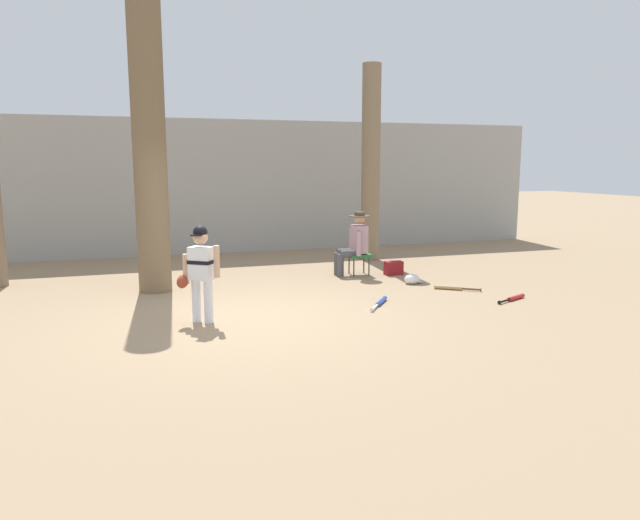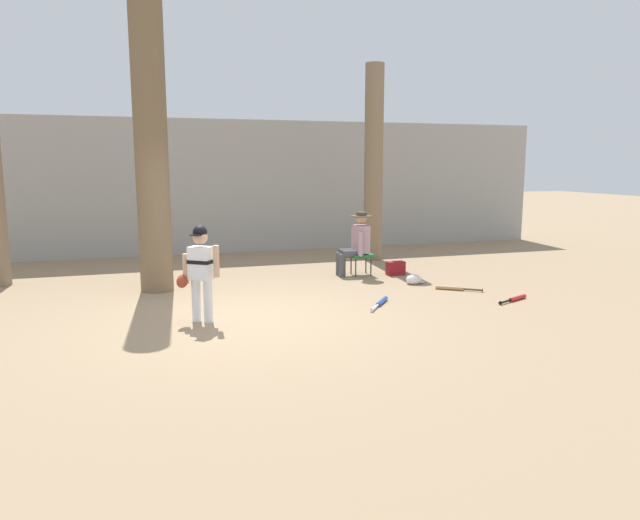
# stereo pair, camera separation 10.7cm
# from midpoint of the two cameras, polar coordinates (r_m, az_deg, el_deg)

# --- Properties ---
(ground_plane) EXTENTS (60.00, 60.00, 0.00)m
(ground_plane) POSITION_cam_midpoint_polar(r_m,az_deg,el_deg) (8.19, -8.00, -5.70)
(ground_plane) COLOR #937A5B
(concrete_back_wall) EXTENTS (18.00, 0.36, 3.11)m
(concrete_back_wall) POSITION_cam_midpoint_polar(r_m,az_deg,el_deg) (14.18, -12.85, 6.84)
(concrete_back_wall) COLOR #9E9E99
(concrete_back_wall) RESTS_ON ground
(tree_near_player) EXTENTS (0.79, 0.79, 4.94)m
(tree_near_player) POSITION_cam_midpoint_polar(r_m,az_deg,el_deg) (10.08, -16.31, 8.81)
(tree_near_player) COLOR brown
(tree_near_player) RESTS_ON ground
(tree_behind_spectator) EXTENTS (0.53, 0.53, 4.31)m
(tree_behind_spectator) POSITION_cam_midpoint_polar(r_m,az_deg,el_deg) (12.99, 4.65, 8.38)
(tree_behind_spectator) COLOR #7F6B51
(tree_behind_spectator) RESTS_ON ground
(young_ballplayer) EXTENTS (0.59, 0.40, 1.31)m
(young_ballplayer) POSITION_cam_midpoint_polar(r_m,az_deg,el_deg) (7.99, -11.84, -0.71)
(young_ballplayer) COLOR white
(young_ballplayer) RESTS_ON ground
(folding_stool) EXTENTS (0.43, 0.43, 0.41)m
(folding_stool) POSITION_cam_midpoint_polar(r_m,az_deg,el_deg) (11.27, 3.51, 0.39)
(folding_stool) COLOR #196B2D
(folding_stool) RESTS_ON ground
(seated_spectator) EXTENTS (0.67, 0.53, 1.20)m
(seated_spectator) POSITION_cam_midpoint_polar(r_m,az_deg,el_deg) (11.20, 3.04, 1.77)
(seated_spectator) COLOR #47474C
(seated_spectator) RESTS_ON ground
(handbag_beside_stool) EXTENTS (0.34, 0.19, 0.26)m
(handbag_beside_stool) POSITION_cam_midpoint_polar(r_m,az_deg,el_deg) (11.37, 6.82, -0.77)
(handbag_beside_stool) COLOR maroon
(handbag_beside_stool) RESTS_ON ground
(bat_blue_youth) EXTENTS (0.55, 0.68, 0.07)m
(bat_blue_youth) POSITION_cam_midpoint_polar(r_m,az_deg,el_deg) (9.00, 5.48, -4.06)
(bat_blue_youth) COLOR #2347AD
(bat_blue_youth) RESTS_ON ground
(bat_wood_tan) EXTENTS (0.66, 0.51, 0.07)m
(bat_wood_tan) POSITION_cam_midpoint_polar(r_m,az_deg,el_deg) (10.20, 12.27, -2.64)
(bat_wood_tan) COLOR tan
(bat_wood_tan) RESTS_ON ground
(bat_red_barrel) EXTENTS (0.68, 0.35, 0.07)m
(bat_red_barrel) POSITION_cam_midpoint_polar(r_m,az_deg,el_deg) (9.70, 17.87, -3.50)
(bat_red_barrel) COLOR red
(bat_red_barrel) RESTS_ON ground
(batting_helmet_white) EXTENTS (0.32, 0.25, 0.19)m
(batting_helmet_white) POSITION_cam_midpoint_polar(r_m,az_deg,el_deg) (10.58, 8.56, -1.85)
(batting_helmet_white) COLOR silver
(batting_helmet_white) RESTS_ON ground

